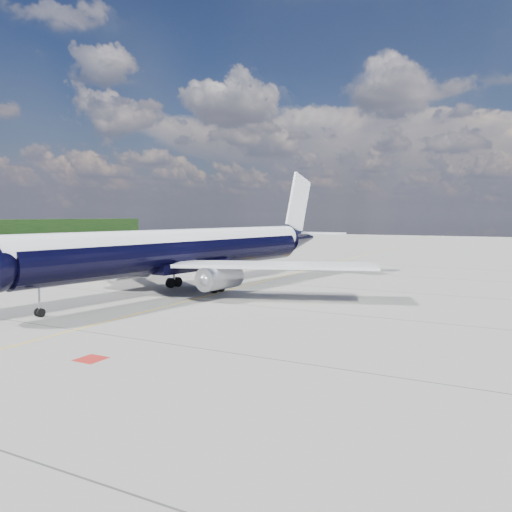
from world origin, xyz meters
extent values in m
plane|color=gray|center=(0.00, 30.00, 0.00)|extent=(320.00, 320.00, 0.00)
cube|color=#ECAC0C|center=(0.00, 25.00, 0.00)|extent=(0.16, 160.00, 0.01)
cube|color=maroon|center=(6.80, -10.00, 0.00)|extent=(1.60, 1.60, 0.01)
cylinder|color=black|center=(-3.85, 14.37, 4.44)|extent=(9.90, 40.36, 4.02)
cone|color=black|center=(-0.18, 38.96, 5.08)|extent=(5.07, 7.92, 4.02)
cylinder|color=white|center=(-3.85, 14.37, 5.45)|extent=(9.33, 42.32, 3.14)
cube|color=white|center=(-14.60, 17.58, 3.49)|extent=(19.48, 16.33, 0.34)
cube|color=white|center=(7.38, 14.31, 3.49)|extent=(20.91, 11.78, 0.34)
cube|color=black|center=(-3.85, 14.37, 2.96)|extent=(5.95, 11.12, 1.06)
cylinder|color=#AEAEB5|center=(-10.96, 13.29, 2.27)|extent=(3.06, 5.16, 2.37)
cylinder|color=#AEAEB5|center=(2.64, 11.27, 2.27)|extent=(3.06, 5.16, 2.37)
sphere|color=gray|center=(-11.29, 11.10, 2.27)|extent=(1.32, 1.32, 1.16)
sphere|color=gray|center=(2.32, 9.07, 2.27)|extent=(1.32, 1.32, 1.16)
cube|color=white|center=(-10.93, 13.50, 3.07)|extent=(0.73, 3.38, 1.16)
cube|color=white|center=(2.68, 11.48, 3.07)|extent=(0.73, 3.38, 1.16)
cube|color=white|center=(-0.26, 38.44, 10.47)|extent=(1.32, 6.69, 9.02)
cube|color=white|center=(-0.18, 38.96, 5.92)|extent=(14.10, 5.37, 0.23)
cylinder|color=gray|center=(-6.42, -2.89, 1.32)|extent=(0.22, 0.22, 2.22)
cylinder|color=black|center=(-6.63, -2.86, 0.37)|extent=(0.30, 0.76, 0.74)
cylinder|color=black|center=(-6.21, -2.92, 0.37)|extent=(0.30, 0.76, 0.74)
cylinder|color=gray|center=(-6.96, 16.44, 1.43)|extent=(0.31, 0.31, 2.01)
cylinder|color=gray|center=(-0.26, 15.44, 1.43)|extent=(0.31, 0.31, 2.01)
cylinder|color=black|center=(-7.05, 15.87, 0.58)|extent=(0.64, 1.22, 1.16)
cylinder|color=black|center=(-6.87, 17.02, 0.58)|extent=(0.64, 1.22, 1.16)
cylinder|color=black|center=(-0.35, 14.87, 0.58)|extent=(0.64, 1.22, 1.16)
cylinder|color=black|center=(-0.18, 16.02, 0.58)|extent=(0.64, 1.22, 1.16)
camera|label=1|loc=(28.94, -31.17, 8.51)|focal=35.00mm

